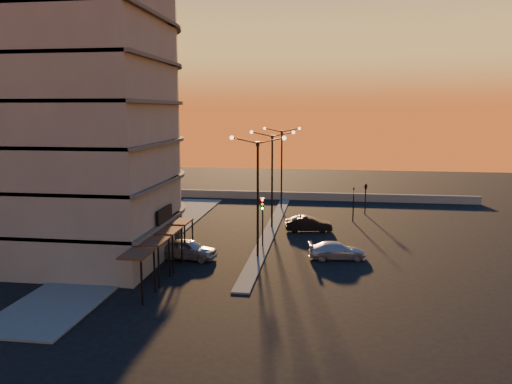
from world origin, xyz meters
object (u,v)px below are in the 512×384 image
object	(u,v)px
streetlamp_mid	(272,171)
car_wagon	(337,250)
car_hatchback	(188,249)
traffic_light_main	(262,214)
car_sedan	(309,224)

from	to	relation	value
streetlamp_mid	car_wagon	world-z (taller)	streetlamp_mid
streetlamp_mid	car_hatchback	distance (m)	13.21
car_hatchback	car_wagon	bearing A→B (deg)	-72.76
car_hatchback	car_wagon	size ratio (longest dim) A/B	1.02
streetlamp_mid	car_wagon	bearing A→B (deg)	-56.72
car_hatchback	traffic_light_main	bearing A→B (deg)	-44.38
streetlamp_mid	car_hatchback	world-z (taller)	streetlamp_mid
streetlamp_mid	car_hatchback	bearing A→B (deg)	-115.57
traffic_light_main	car_sedan	world-z (taller)	traffic_light_main
traffic_light_main	car_sedan	xyz separation A→B (m)	(3.61, 6.26, -2.16)
car_sedan	car_wagon	xyz separation A→B (m)	(2.56, -8.54, -0.07)
streetlamp_mid	traffic_light_main	bearing A→B (deg)	-90.00
streetlamp_mid	traffic_light_main	size ratio (longest dim) A/B	2.24
traffic_light_main	car_wagon	bearing A→B (deg)	-20.22
streetlamp_mid	car_hatchback	xyz separation A→B (m)	(-5.31, -11.10, -4.81)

